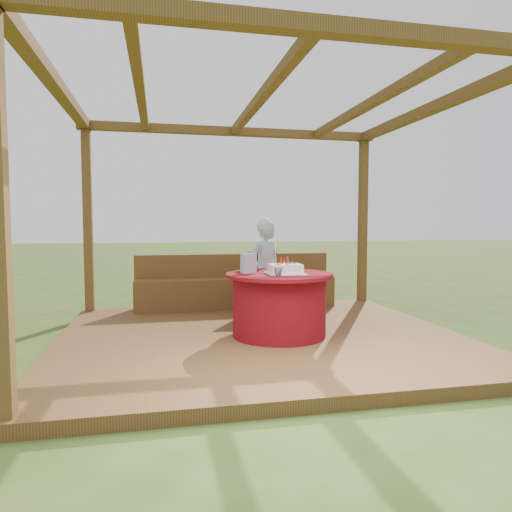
{
  "coord_description": "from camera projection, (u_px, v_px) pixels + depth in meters",
  "views": [
    {
      "loc": [
        -1.13,
        -5.05,
        1.38
      ],
      "look_at": [
        0.0,
        0.25,
        1.0
      ],
      "focal_mm": 32.0,
      "sensor_mm": 36.0,
      "label": 1
    }
  ],
  "objects": [
    {
      "name": "bench",
      "position": [
        236.0,
        290.0,
        6.91
      ],
      "size": [
        3.0,
        0.42,
        0.8
      ],
      "color": "brown",
      "rests_on": "deck"
    },
    {
      "name": "deck",
      "position": [
        261.0,
        339.0,
        5.26
      ],
      "size": [
        4.5,
        4.0,
        0.12
      ],
      "primitive_type": "cube",
      "color": "brown",
      "rests_on": "ground"
    },
    {
      "name": "drinking_glass",
      "position": [
        278.0,
        272.0,
        4.83
      ],
      "size": [
        0.12,
        0.12,
        0.09
      ],
      "primitive_type": "imported",
      "rotation": [
        0.0,
        0.0,
        -0.4
      ],
      "color": "white",
      "rests_on": "table"
    },
    {
      "name": "ground",
      "position": [
        261.0,
        344.0,
        5.26
      ],
      "size": [
        60.0,
        60.0,
        0.0
      ],
      "primitive_type": "plane",
      "color": "#344D19",
      "rests_on": "ground"
    },
    {
      "name": "elderly_woman",
      "position": [
        265.0,
        269.0,
        6.0
      ],
      "size": [
        0.56,
        0.47,
        1.34
      ],
      "color": "#92BBD9",
      "rests_on": "deck"
    },
    {
      "name": "chair",
      "position": [
        264.0,
        280.0,
        6.41
      ],
      "size": [
        0.44,
        0.44,
        0.86
      ],
      "color": "#3E2913",
      "rests_on": "deck"
    },
    {
      "name": "gift_bag",
      "position": [
        248.0,
        263.0,
        5.12
      ],
      "size": [
        0.18,
        0.14,
        0.22
      ],
      "primitive_type": "cube",
      "rotation": [
        0.0,
        0.0,
        0.27
      ],
      "color": "#D187B2",
      "rests_on": "table"
    },
    {
      "name": "table",
      "position": [
        279.0,
        304.0,
        5.14
      ],
      "size": [
        1.2,
        1.2,
        0.71
      ],
      "color": "maroon",
      "rests_on": "deck"
    },
    {
      "name": "pergola",
      "position": [
        261.0,
        132.0,
        5.09
      ],
      "size": [
        4.5,
        4.0,
        2.72
      ],
      "color": "brown",
      "rests_on": "deck"
    },
    {
      "name": "birthday_cake",
      "position": [
        285.0,
        269.0,
        5.08
      ],
      "size": [
        0.41,
        0.41,
        0.18
      ],
      "color": "white",
      "rests_on": "table"
    }
  ]
}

